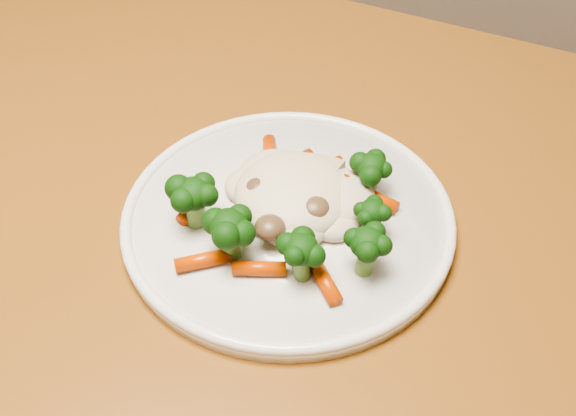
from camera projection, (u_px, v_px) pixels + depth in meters
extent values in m
cube|color=brown|center=(226.00, 248.00, 0.62)|extent=(1.29, 0.90, 0.04)
cube|color=brown|center=(63.00, 157.00, 1.29)|extent=(0.06, 0.06, 0.71)
cylinder|color=white|center=(288.00, 220.00, 0.61)|extent=(0.28, 0.28, 0.01)
ellipsoid|color=beige|center=(295.00, 184.00, 0.60)|extent=(0.12, 0.11, 0.05)
ellipsoid|color=black|center=(195.00, 205.00, 0.59)|extent=(0.05, 0.05, 0.04)
ellipsoid|color=black|center=(230.00, 237.00, 0.56)|extent=(0.05, 0.05, 0.04)
ellipsoid|color=black|center=(301.00, 259.00, 0.55)|extent=(0.04, 0.04, 0.04)
ellipsoid|color=black|center=(366.00, 253.00, 0.55)|extent=(0.04, 0.04, 0.04)
ellipsoid|color=black|center=(371.00, 220.00, 0.58)|extent=(0.04, 0.04, 0.03)
ellipsoid|color=black|center=(371.00, 176.00, 0.62)|extent=(0.04, 0.04, 0.04)
cylinder|color=#CE4504|center=(270.00, 156.00, 0.65)|extent=(0.03, 0.05, 0.01)
cylinder|color=#CE4504|center=(322.00, 167.00, 0.64)|extent=(0.03, 0.04, 0.01)
cylinder|color=#CE4504|center=(374.00, 197.00, 0.61)|extent=(0.05, 0.02, 0.01)
cylinder|color=#CE4504|center=(193.00, 205.00, 0.61)|extent=(0.01, 0.04, 0.01)
cylinder|color=#CE4504|center=(203.00, 260.00, 0.56)|extent=(0.04, 0.04, 0.01)
cylinder|color=#CE4504|center=(259.00, 269.00, 0.56)|extent=(0.04, 0.03, 0.01)
cylinder|color=#CE4504|center=(324.00, 280.00, 0.55)|extent=(0.04, 0.04, 0.01)
cylinder|color=#CE4504|center=(334.00, 195.00, 0.60)|extent=(0.02, 0.05, 0.01)
cylinder|color=#CE4504|center=(290.00, 165.00, 0.63)|extent=(0.03, 0.05, 0.01)
ellipsoid|color=brown|center=(300.00, 195.00, 0.60)|extent=(0.02, 0.02, 0.02)
ellipsoid|color=brown|center=(314.00, 208.00, 0.59)|extent=(0.03, 0.03, 0.02)
ellipsoid|color=brown|center=(259.00, 189.00, 0.60)|extent=(0.02, 0.02, 0.02)
ellipsoid|color=brown|center=(270.00, 227.00, 0.57)|extent=(0.02, 0.02, 0.02)
cube|color=tan|center=(298.00, 168.00, 0.62)|extent=(0.03, 0.03, 0.01)
cube|color=tan|center=(330.00, 167.00, 0.62)|extent=(0.02, 0.02, 0.01)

